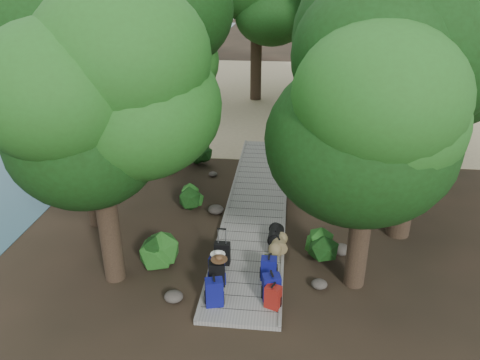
% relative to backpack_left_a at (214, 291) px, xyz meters
% --- Properties ---
extents(ground, '(120.00, 120.00, 0.00)m').
position_rel_backpack_left_a_xyz_m(ground, '(0.61, 4.37, -0.51)').
color(ground, '#312318').
rests_on(ground, ground).
extents(sand_beach, '(40.00, 22.00, 0.02)m').
position_rel_backpack_left_a_xyz_m(sand_beach, '(0.61, 20.37, -0.50)').
color(sand_beach, tan).
rests_on(sand_beach, ground).
extents(boardwalk, '(2.00, 12.00, 0.12)m').
position_rel_backpack_left_a_xyz_m(boardwalk, '(0.61, 5.37, -0.45)').
color(boardwalk, gray).
rests_on(boardwalk, ground).
extents(backpack_left_a, '(0.47, 0.38, 0.78)m').
position_rel_backpack_left_a_xyz_m(backpack_left_a, '(0.00, 0.00, 0.00)').
color(backpack_left_a, navy).
rests_on(backpack_left_a, boardwalk).
extents(backpack_left_b, '(0.44, 0.35, 0.74)m').
position_rel_backpack_left_a_xyz_m(backpack_left_b, '(-0.06, 0.76, -0.02)').
color(backpack_left_b, black).
rests_on(backpack_left_b, boardwalk).
extents(backpack_left_c, '(0.40, 0.31, 0.69)m').
position_rel_backpack_left_a_xyz_m(backpack_left_c, '(-0.11, 1.06, -0.05)').
color(backpack_left_c, navy).
rests_on(backpack_left_c, boardwalk).
extents(backpack_right_a, '(0.43, 0.37, 0.64)m').
position_rel_backpack_left_a_xyz_m(backpack_right_a, '(1.39, 0.06, -0.07)').
color(backpack_right_a, '#8D1E04').
rests_on(backpack_right_a, boardwalk).
extents(backpack_right_b, '(0.48, 0.39, 0.75)m').
position_rel_backpack_left_a_xyz_m(backpack_right_b, '(1.33, 0.34, -0.01)').
color(backpack_right_b, navy).
rests_on(backpack_right_b, boardwalk).
extents(backpack_right_c, '(0.40, 0.29, 0.68)m').
position_rel_backpack_left_a_xyz_m(backpack_right_c, '(1.23, 1.15, -0.05)').
color(backpack_right_c, navy).
rests_on(backpack_right_c, boardwalk).
extents(backpack_right_d, '(0.37, 0.28, 0.52)m').
position_rel_backpack_left_a_xyz_m(backpack_right_d, '(1.25, 1.43, -0.13)').
color(backpack_right_d, '#363C17').
rests_on(backpack_right_d, boardwalk).
extents(duffel_right_khaki, '(0.54, 0.69, 0.40)m').
position_rel_backpack_left_a_xyz_m(duffel_right_khaki, '(1.43, 2.51, -0.19)').
color(duffel_right_khaki, olive).
rests_on(duffel_right_khaki, boardwalk).
extents(duffel_right_black, '(0.47, 0.71, 0.43)m').
position_rel_backpack_left_a_xyz_m(duffel_right_black, '(1.34, 2.94, -0.17)').
color(duffel_right_black, black).
rests_on(duffel_right_black, boardwalk).
extents(suitcase_on_boardwalk, '(0.42, 0.24, 0.65)m').
position_rel_backpack_left_a_xyz_m(suitcase_on_boardwalk, '(-0.05, 1.68, -0.07)').
color(suitcase_on_boardwalk, black).
rests_on(suitcase_on_boardwalk, boardwalk).
extents(lone_suitcase_on_sand, '(0.48, 0.37, 0.67)m').
position_rel_backpack_left_a_xyz_m(lone_suitcase_on_sand, '(0.84, 12.11, -0.15)').
color(lone_suitcase_on_sand, black).
rests_on(lone_suitcase_on_sand, sand_beach).
extents(hat_brown, '(0.42, 0.42, 0.13)m').
position_rel_backpack_left_a_xyz_m(hat_brown, '(0.00, 0.79, 0.41)').
color(hat_brown, '#51351E').
rests_on(hat_brown, backpack_left_b).
extents(hat_white, '(0.39, 0.39, 0.13)m').
position_rel_backpack_left_a_xyz_m(hat_white, '(-0.07, 1.08, 0.36)').
color(hat_white, silver).
rests_on(hat_white, backpack_left_c).
extents(kayak, '(1.05, 3.61, 0.36)m').
position_rel_backpack_left_a_xyz_m(kayak, '(-3.16, 14.29, -0.31)').
color(kayak, '#B6220F').
rests_on(kayak, sand_beach).
extents(sun_lounger, '(1.15, 1.74, 0.54)m').
position_rel_backpack_left_a_xyz_m(sun_lounger, '(4.44, 14.49, -0.22)').
color(sun_lounger, silver).
rests_on(sun_lounger, sand_beach).
extents(tree_right_a, '(4.52, 4.52, 7.53)m').
position_rel_backpack_left_a_xyz_m(tree_right_a, '(3.42, 1.36, 3.25)').
color(tree_right_a, black).
rests_on(tree_right_a, ground).
extents(tree_right_b, '(5.58, 5.58, 9.96)m').
position_rel_backpack_left_a_xyz_m(tree_right_b, '(5.02, 3.99, 4.47)').
color(tree_right_b, black).
rests_on(tree_right_b, ground).
extents(tree_right_c, '(5.55, 5.55, 9.60)m').
position_rel_backpack_left_a_xyz_m(tree_right_c, '(4.50, 6.05, 4.29)').
color(tree_right_c, black).
rests_on(tree_right_c, ground).
extents(tree_right_d, '(5.77, 5.77, 10.57)m').
position_rel_backpack_left_a_xyz_m(tree_right_d, '(6.44, 7.73, 4.78)').
color(tree_right_d, black).
rests_on(tree_right_d, ground).
extents(tree_right_e, '(4.43, 4.43, 7.98)m').
position_rel_backpack_left_a_xyz_m(tree_right_e, '(4.98, 10.89, 3.48)').
color(tree_right_e, black).
rests_on(tree_right_e, ground).
extents(tree_right_f, '(6.03, 6.03, 10.77)m').
position_rel_backpack_left_a_xyz_m(tree_right_f, '(7.35, 14.28, 4.87)').
color(tree_right_f, black).
rests_on(tree_right_f, ground).
extents(tree_left_a, '(4.56, 4.56, 7.60)m').
position_rel_backpack_left_a_xyz_m(tree_left_a, '(-2.79, 0.93, 3.29)').
color(tree_left_a, black).
rests_on(tree_left_a, ground).
extents(tree_left_b, '(4.60, 4.60, 8.27)m').
position_rel_backpack_left_a_xyz_m(tree_left_b, '(-4.31, 3.65, 3.63)').
color(tree_left_b, black).
rests_on(tree_left_b, ground).
extents(tree_left_c, '(4.81, 4.81, 8.36)m').
position_rel_backpack_left_a_xyz_m(tree_left_c, '(-3.12, 7.80, 3.67)').
color(tree_left_c, black).
rests_on(tree_left_c, ground).
extents(tree_back_a, '(5.45, 5.45, 9.43)m').
position_rel_backpack_left_a_xyz_m(tree_back_a, '(-0.51, 19.14, 4.21)').
color(tree_back_a, black).
rests_on(tree_back_a, ground).
extents(tree_back_b, '(5.93, 5.93, 10.59)m').
position_rel_backpack_left_a_xyz_m(tree_back_b, '(2.38, 20.75, 4.79)').
color(tree_back_b, black).
rests_on(tree_back_b, ground).
extents(tree_back_c, '(4.37, 4.37, 7.87)m').
position_rel_backpack_left_a_xyz_m(tree_back_c, '(5.32, 19.49, 3.42)').
color(tree_back_c, black).
rests_on(tree_back_c, ground).
extents(tree_back_d, '(5.14, 5.14, 8.57)m').
position_rel_backpack_left_a_xyz_m(tree_back_d, '(-4.51, 18.70, 3.77)').
color(tree_back_d, black).
rests_on(tree_back_d, ground).
extents(palm_right_a, '(3.98, 3.98, 6.78)m').
position_rel_backpack_left_a_xyz_m(palm_right_a, '(3.60, 9.75, 2.88)').
color(palm_right_a, '#163C10').
rests_on(palm_right_a, ground).
extents(palm_right_b, '(4.20, 4.20, 8.12)m').
position_rel_backpack_left_a_xyz_m(palm_right_b, '(5.77, 15.48, 3.55)').
color(palm_right_b, '#163C10').
rests_on(palm_right_b, ground).
extents(palm_right_c, '(4.36, 4.36, 6.94)m').
position_rel_backpack_left_a_xyz_m(palm_right_c, '(3.38, 16.58, 2.96)').
color(palm_right_c, '#163C10').
rests_on(palm_right_c, ground).
extents(palm_left_a, '(4.86, 4.86, 7.73)m').
position_rel_backpack_left_a_xyz_m(palm_left_a, '(-3.87, 10.39, 3.36)').
color(palm_left_a, '#163C10').
rests_on(palm_left_a, ground).
extents(rock_left_a, '(0.47, 0.42, 0.26)m').
position_rel_backpack_left_a_xyz_m(rock_left_a, '(-1.04, 0.16, -0.38)').
color(rock_left_a, '#4C473F').
rests_on(rock_left_a, ground).
extents(rock_left_b, '(0.31, 0.28, 0.17)m').
position_rel_backpack_left_a_xyz_m(rock_left_b, '(-1.84, 2.78, -0.42)').
color(rock_left_b, '#4C473F').
rests_on(rock_left_b, ground).
extents(rock_left_c, '(0.52, 0.47, 0.29)m').
position_rel_backpack_left_a_xyz_m(rock_left_c, '(-0.70, 4.66, -0.37)').
color(rock_left_c, '#4C473F').
rests_on(rock_left_c, ground).
extents(rock_left_d, '(0.34, 0.30, 0.19)m').
position_rel_backpack_left_a_xyz_m(rock_left_d, '(-1.27, 7.59, -0.42)').
color(rock_left_d, '#4C473F').
rests_on(rock_left_d, ground).
extents(rock_right_a, '(0.41, 0.37, 0.23)m').
position_rel_backpack_left_a_xyz_m(rock_right_a, '(2.53, 1.06, -0.40)').
color(rock_right_a, '#4C473F').
rests_on(rock_right_a, ground).
extents(rock_right_b, '(0.54, 0.48, 0.30)m').
position_rel_backpack_left_a_xyz_m(rock_right_b, '(3.21, 2.67, -0.36)').
color(rock_right_b, '#4C473F').
rests_on(rock_right_b, ground).
extents(rock_right_c, '(0.31, 0.28, 0.17)m').
position_rel_backpack_left_a_xyz_m(rock_right_c, '(2.63, 5.99, -0.42)').
color(rock_right_c, '#4C473F').
rests_on(rock_right_c, ground).
extents(rock_right_d, '(0.63, 0.56, 0.34)m').
position_rel_backpack_left_a_xyz_m(rock_right_d, '(3.71, 8.50, -0.34)').
color(rock_right_d, '#4C473F').
rests_on(rock_right_d, ground).
extents(shrub_left_a, '(1.07, 1.07, 0.96)m').
position_rel_backpack_left_a_xyz_m(shrub_left_a, '(-1.78, 1.59, -0.03)').
color(shrub_left_a, '#215519').
rests_on(shrub_left_a, ground).
extents(shrub_left_b, '(0.87, 0.87, 0.78)m').
position_rel_backpack_left_a_xyz_m(shrub_left_b, '(-1.60, 4.94, -0.12)').
color(shrub_left_b, '#215519').
rests_on(shrub_left_b, ground).
extents(shrub_left_c, '(1.09, 1.09, 0.98)m').
position_rel_backpack_left_a_xyz_m(shrub_left_c, '(-2.01, 8.78, -0.02)').
color(shrub_left_c, '#215519').
rests_on(shrub_left_c, ground).
extents(shrub_right_a, '(1.00, 1.00, 0.90)m').
position_rel_backpack_left_a_xyz_m(shrub_right_a, '(2.56, 2.34, -0.06)').
color(shrub_right_a, '#215519').
rests_on(shrub_right_a, ground).
extents(shrub_right_b, '(1.14, 1.14, 1.03)m').
position_rel_backpack_left_a_xyz_m(shrub_right_b, '(2.91, 6.70, 0.00)').
color(shrub_right_b, '#215519').
rests_on(shrub_right_b, ground).
extents(shrub_right_c, '(0.83, 0.83, 0.75)m').
position_rel_backpack_left_a_xyz_m(shrub_right_c, '(2.33, 9.63, -0.14)').
color(shrub_right_c, '#215519').
rests_on(shrub_right_c, ground).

